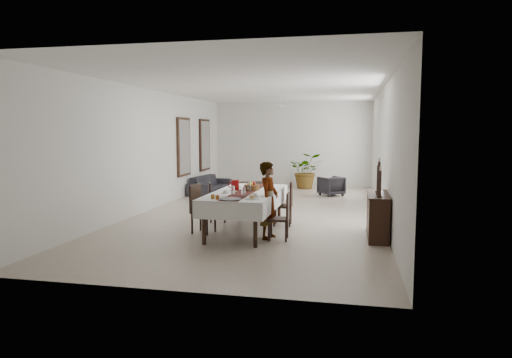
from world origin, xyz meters
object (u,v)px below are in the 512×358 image
(sofa, at_px, (210,184))
(dining_table_top, at_px, (246,193))
(red_pitcher, at_px, (235,185))
(woman, at_px, (269,200))
(sideboard_body, at_px, (377,216))

(sofa, bearing_deg, dining_table_top, -148.25)
(red_pitcher, xyz_separation_m, sofa, (-2.26, 5.37, -0.66))
(woman, bearing_deg, sofa, 34.92)
(red_pitcher, relative_size, woman, 0.15)
(red_pitcher, bearing_deg, woman, -38.72)
(red_pitcher, relative_size, sideboard_body, 0.16)
(woman, distance_m, sofa, 6.82)
(dining_table_top, xyz_separation_m, red_pitcher, (-0.27, 0.17, 0.15))
(woman, distance_m, sideboard_body, 2.18)
(sideboard_body, bearing_deg, sofa, 133.25)
(dining_table_top, relative_size, sofa, 1.32)
(red_pitcher, height_order, sideboard_body, red_pitcher)
(dining_table_top, relative_size, woman, 1.77)
(woman, bearing_deg, red_pitcher, 58.96)
(red_pitcher, bearing_deg, sideboard_body, -3.18)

